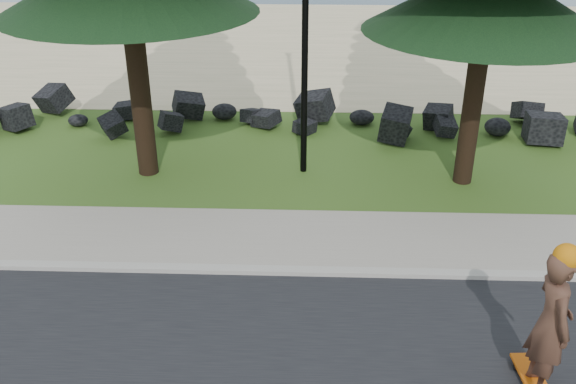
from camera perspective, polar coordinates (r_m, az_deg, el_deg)
ground at (r=11.79m, az=1.15°, el=-4.80°), size 160.00×160.00×0.00m
kerb at (r=11.01m, az=1.06°, el=-7.07°), size 160.00×0.20×0.10m
sidewalk at (r=11.94m, az=1.17°, el=-4.12°), size 160.00×2.00×0.08m
beach_sand at (r=25.27m, az=1.76°, el=13.03°), size 160.00×15.00×0.01m
seawall_boulders at (r=16.80m, az=1.50°, el=5.44°), size 60.00×2.40×1.10m
skateboarder at (r=8.79m, az=22.34°, el=-10.79°), size 0.53×1.24×2.29m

